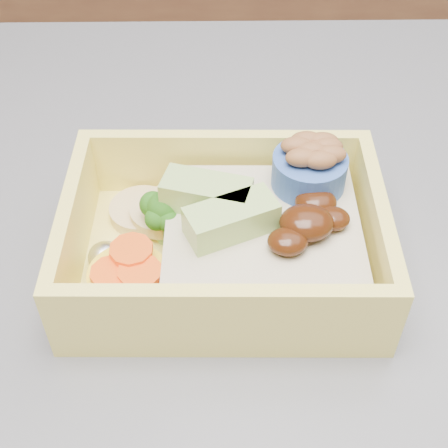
{
  "coord_description": "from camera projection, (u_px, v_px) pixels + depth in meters",
  "views": [
    {
      "loc": [
        0.01,
        -0.31,
        1.25
      ],
      "look_at": [
        0.02,
        -0.03,
        0.96
      ],
      "focal_mm": 50.0,
      "sensor_mm": 36.0,
      "label": 1
    }
  ],
  "objects": [
    {
      "name": "bento_box",
      "position": [
        234.0,
        235.0,
        0.41
      ],
      "size": [
        0.21,
        0.15,
        0.08
      ],
      "rotation": [
        0.0,
        0.0,
        -0.02
      ],
      "color": "#FFEC69",
      "rests_on": "island"
    }
  ]
}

